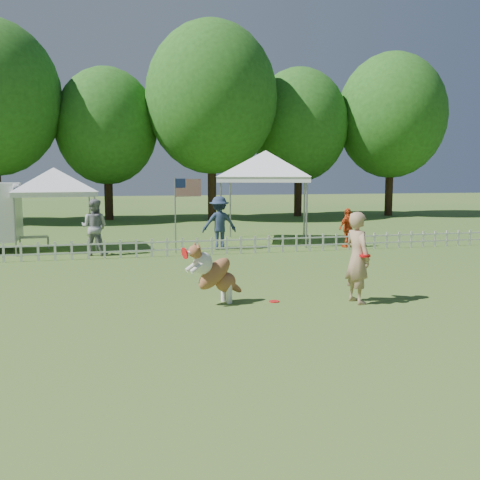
% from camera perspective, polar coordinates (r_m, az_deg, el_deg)
% --- Properties ---
extents(ground, '(120.00, 120.00, 0.00)m').
position_cam_1_polar(ground, '(11.23, 2.66, -6.77)').
color(ground, '#2C561B').
rests_on(ground, ground).
extents(picket_fence, '(22.00, 0.08, 0.60)m').
position_cam_1_polar(picket_fence, '(17.89, -3.79, -0.67)').
color(picket_fence, silver).
rests_on(picket_fence, ground).
extents(handler, '(0.55, 0.75, 1.91)m').
position_cam_1_polar(handler, '(11.38, 12.43, -1.85)').
color(handler, tan).
rests_on(handler, ground).
extents(dog, '(1.31, 0.81, 1.29)m').
position_cam_1_polar(dog, '(11.05, -2.65, -3.58)').
color(dog, brown).
rests_on(dog, ground).
extents(frisbee_on_turf, '(0.27, 0.27, 0.02)m').
position_cam_1_polar(frisbee_on_turf, '(11.38, 3.66, -6.55)').
color(frisbee_on_turf, red).
rests_on(frisbee_on_turf, ground).
extents(canopy_tent_left, '(3.03, 3.03, 2.87)m').
position_cam_1_polar(canopy_tent_left, '(20.19, -19.12, 3.07)').
color(canopy_tent_left, white).
rests_on(canopy_tent_left, ground).
extents(canopy_tent_right, '(4.38, 4.38, 3.55)m').
position_cam_1_polar(canopy_tent_right, '(21.26, 2.73, 4.54)').
color(canopy_tent_right, white).
rests_on(canopy_tent_right, ground).
extents(flag_pole, '(1.00, 0.29, 2.60)m').
position_cam_1_polar(flag_pole, '(18.34, -6.91, 2.62)').
color(flag_pole, gray).
rests_on(flag_pole, ground).
extents(spectator_a, '(1.11, 1.00, 1.88)m').
position_cam_1_polar(spectator_a, '(18.45, -15.27, 1.33)').
color(spectator_a, gray).
rests_on(spectator_a, ground).
extents(spectator_b, '(1.25, 0.74, 1.91)m').
position_cam_1_polar(spectator_b, '(19.23, -2.22, 1.84)').
color(spectator_b, navy).
rests_on(spectator_b, ground).
extents(spectator_c, '(0.92, 0.65, 1.45)m').
position_cam_1_polar(spectator_c, '(20.15, 11.43, 1.29)').
color(spectator_c, '#CE4318').
rests_on(spectator_c, ground).
extents(tree_center_left, '(6.00, 6.00, 9.80)m').
position_cam_1_polar(tree_center_left, '(33.03, -14.01, 10.61)').
color(tree_center_left, '#215117').
rests_on(tree_center_left, ground).
extents(tree_center_right, '(7.60, 7.60, 12.60)m').
position_cam_1_polar(tree_center_right, '(32.25, -3.06, 13.40)').
color(tree_center_right, '#215117').
rests_on(tree_center_right, ground).
extents(tree_right, '(6.20, 6.20, 10.40)m').
position_cam_1_polar(tree_right, '(35.21, 6.28, 11.02)').
color(tree_right, '#215117').
rests_on(tree_right, ground).
extents(tree_far_right, '(7.00, 7.00, 11.40)m').
position_cam_1_polar(tree_far_right, '(36.87, 15.81, 11.40)').
color(tree_far_right, '#215117').
rests_on(tree_far_right, ground).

